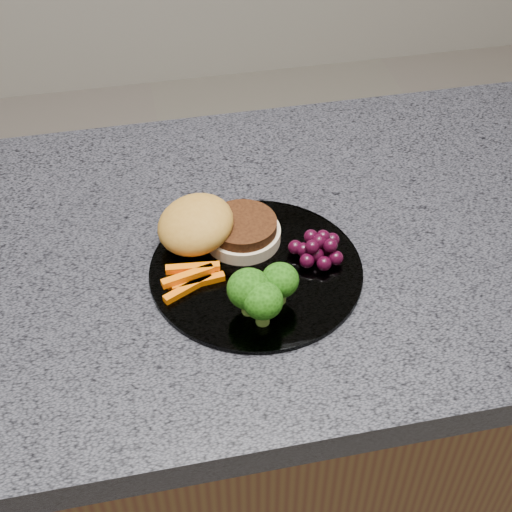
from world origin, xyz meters
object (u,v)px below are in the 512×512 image
Objects in this scene: island_cabinet at (237,443)px; plate at (256,270)px; grape_bunch at (318,248)px; burger at (213,229)px.

plate reaches higher than island_cabinet.
plate is 0.08m from grape_bunch.
plate is at bearing -65.79° from burger.
island_cabinet is 4.62× the size of plate.
island_cabinet is 0.50m from grape_bunch.
island_cabinet is 0.50m from burger.
plate is at bearing -68.73° from island_cabinet.
plate is 0.07m from burger.
grape_bunch is at bearing 3.23° from plate.
island_cabinet is 17.87× the size of grape_bunch.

